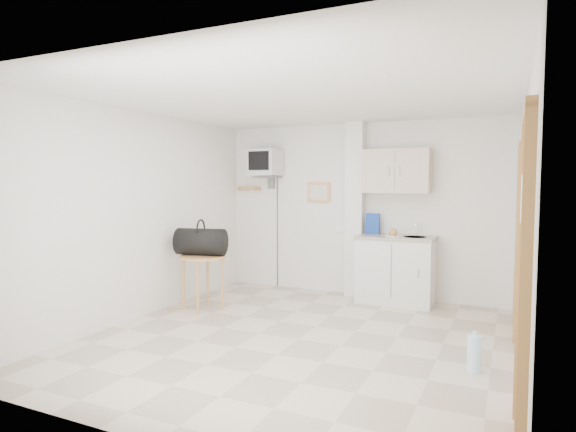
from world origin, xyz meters
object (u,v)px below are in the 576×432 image
at_px(round_table, 203,264).
at_px(duffel_bag, 201,242).
at_px(crt_television, 265,163).
at_px(water_bottle, 474,354).

xyz_separation_m(round_table, duffel_bag, (-0.05, 0.03, 0.28)).
bearing_deg(crt_television, round_table, -96.23).
height_order(crt_television, round_table, crt_television).
bearing_deg(water_bottle, round_table, 167.67).
xyz_separation_m(crt_television, duffel_bag, (-0.20, -1.42, -1.06)).
height_order(crt_television, duffel_bag, crt_television).
height_order(round_table, water_bottle, round_table).
bearing_deg(water_bottle, duffel_bag, 167.30).
distance_m(round_table, duffel_bag, 0.29).
distance_m(crt_television, round_table, 1.98).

